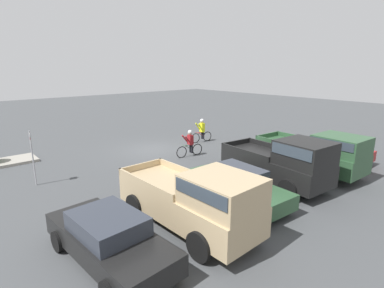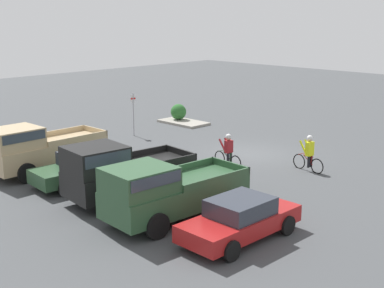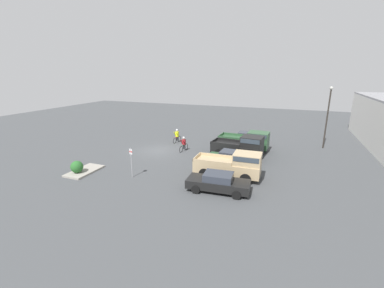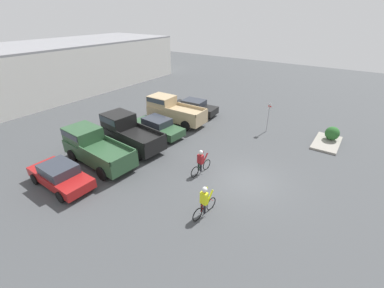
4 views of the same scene
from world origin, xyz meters
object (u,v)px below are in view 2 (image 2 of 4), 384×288
object	(u,v)px
pickup_truck_0	(166,190)
pickup_truck_1	(119,171)
sedan_1	(87,167)
shrub	(178,112)
sedan_0	(240,219)
pickup_truck_2	(38,148)
cyclist_0	(228,150)
sedan_2	(18,146)
cyclist_1	(309,153)
fire_lane_sign	(133,110)

from	to	relation	value
pickup_truck_0	pickup_truck_1	world-z (taller)	pickup_truck_1
sedan_1	shrub	bearing A→B (deg)	-60.53
sedan_0	pickup_truck_0	distance (m)	2.93
pickup_truck_2	cyclist_0	distance (m)	8.68
pickup_truck_0	sedan_2	xyz separation A→B (m)	(11.17, -0.36, -0.43)
cyclist_1	fire_lane_sign	xyz separation A→B (m)	(11.37, 0.99, 0.67)
sedan_0	pickup_truck_1	size ratio (longest dim) A/B	0.83
pickup_truck_2	fire_lane_sign	bearing A→B (deg)	-70.19
sedan_0	fire_lane_sign	distance (m)	15.75
pickup_truck_0	fire_lane_sign	world-z (taller)	fire_lane_sign
cyclist_0	shrub	world-z (taller)	cyclist_0
sedan_0	pickup_truck_0	xyz separation A→B (m)	(2.83, 0.61, 0.44)
sedan_1	sedan_2	xyz separation A→B (m)	(5.60, 0.21, -0.00)
sedan_0	pickup_truck_0	bearing A→B (deg)	12.11
sedan_0	sedan_2	world-z (taller)	sedan_2
fire_lane_sign	cyclist_0	bearing A→B (deg)	172.05
sedan_1	sedan_2	world-z (taller)	sedan_1
sedan_2	pickup_truck_0	bearing A→B (deg)	178.16
cyclist_0	sedan_0	bearing A→B (deg)	133.50
sedan_2	fire_lane_sign	distance (m)	7.43
sedan_1	pickup_truck_2	world-z (taller)	pickup_truck_2
fire_lane_sign	sedan_0	bearing A→B (deg)	153.04
cyclist_1	sedan_0	bearing A→B (deg)	108.05
pickup_truck_1	cyclist_1	distance (m)	9.08
fire_lane_sign	sedan_1	bearing A→B (deg)	128.09
sedan_0	pickup_truck_2	size ratio (longest dim) A/B	0.80
cyclist_1	fire_lane_sign	world-z (taller)	fire_lane_sign
pickup_truck_2	fire_lane_sign	distance (m)	8.35
sedan_0	cyclist_0	size ratio (longest dim) A/B	2.35
sedan_1	cyclist_0	size ratio (longest dim) A/B	2.60
pickup_truck_2	pickup_truck_1	bearing A→B (deg)	-177.13
pickup_truck_0	shrub	xyz separation A→B (m)	(12.31, -12.50, -0.46)
sedan_1	cyclist_1	distance (m)	9.99
pickup_truck_2	cyclist_0	world-z (taller)	pickup_truck_2
pickup_truck_1	pickup_truck_2	world-z (taller)	pickup_truck_1
sedan_1	sedan_2	size ratio (longest dim) A/B	1.03
sedan_1	fire_lane_sign	xyz separation A→B (m)	(5.62, -7.17, 0.83)
pickup_truck_0	pickup_truck_2	size ratio (longest dim) A/B	1.02
cyclist_0	fire_lane_sign	distance (m)	8.47
sedan_0	fire_lane_sign	size ratio (longest dim) A/B	1.70
shrub	pickup_truck_0	bearing A→B (deg)	134.56
pickup_truck_1	cyclist_0	world-z (taller)	pickup_truck_1
pickup_truck_2	shrub	bearing A→B (deg)	-72.60
pickup_truck_1	fire_lane_sign	distance (m)	11.29
sedan_0	fire_lane_sign	xyz separation A→B (m)	(14.02, -7.13, 0.84)
pickup_truck_1	pickup_truck_2	xyz separation A→B (m)	(5.54, 0.28, -0.03)
pickup_truck_0	shrub	bearing A→B (deg)	-45.44
sedan_1	fire_lane_sign	world-z (taller)	fire_lane_sign
pickup_truck_2	sedan_2	xyz separation A→B (m)	(2.81, -0.47, -0.47)
pickup_truck_1	pickup_truck_2	bearing A→B (deg)	2.87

